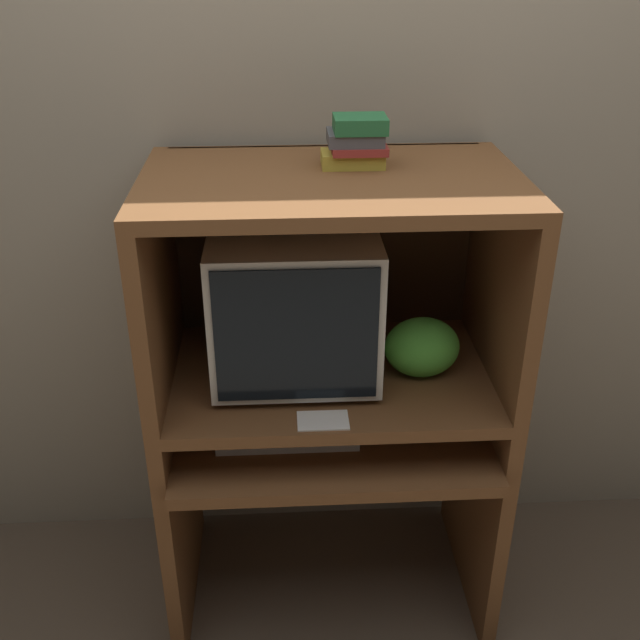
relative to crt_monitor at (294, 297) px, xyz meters
name	(u,v)px	position (x,y,z in m)	size (l,w,h in m)	color
wall_back	(323,163)	(0.10, 0.32, 0.28)	(6.00, 0.06, 2.60)	gray
desk_base	(330,487)	(0.10, -0.07, -0.60)	(0.95, 0.63, 0.65)	brown
desk_monitor_shelf	(330,381)	(0.10, -0.03, -0.25)	(0.95, 0.59, 0.16)	brown
hutch_upper	(331,241)	(0.10, 0.00, 0.16)	(0.95, 0.59, 0.56)	brown
crt_monitor	(294,297)	(0.00, 0.00, 0.00)	(0.44, 0.46, 0.41)	beige
keyboard	(287,435)	(-0.03, -0.13, -0.36)	(0.39, 0.13, 0.03)	beige
mouse	(374,431)	(0.21, -0.13, -0.36)	(0.06, 0.04, 0.03)	#B7B7B7
snack_bag	(422,347)	(0.35, -0.06, -0.13)	(0.21, 0.15, 0.17)	green
book_stack	(356,142)	(0.16, 0.04, 0.41)	(0.16, 0.12, 0.13)	gold
paper_card	(323,421)	(0.06, -0.28, -0.21)	(0.13, 0.08, 0.00)	white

